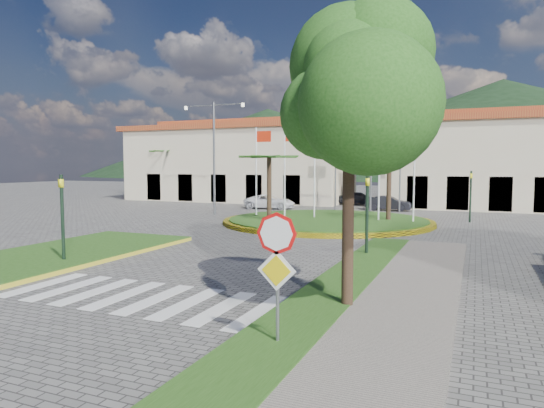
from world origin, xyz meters
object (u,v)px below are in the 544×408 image
at_px(stop_sign, 277,258).
at_px(car_dark_a, 359,198).
at_px(roundabout_island, 327,221).
at_px(deciduous_tree, 350,95).
at_px(car_dark_b, 388,203).
at_px(white_van, 270,202).

relative_size(stop_sign, car_dark_a, 0.74).
distance_m(roundabout_island, deciduous_tree, 18.55).
xyz_separation_m(stop_sign, car_dark_b, (-2.90, 30.06, -1.21)).
height_order(stop_sign, car_dark_b, stop_sign).
xyz_separation_m(roundabout_island, stop_sign, (4.90, -20.04, 1.62)).
distance_m(deciduous_tree, white_van, 28.44).
height_order(stop_sign, white_van, stop_sign).
distance_m(white_van, car_dark_a, 8.82).
bearing_deg(deciduous_tree, stop_sign, -101.18).
xyz_separation_m(deciduous_tree, white_van, (-12.75, 25.00, -4.60)).
relative_size(roundabout_island, deciduous_tree, 1.87).
bearing_deg(white_van, roundabout_island, -144.68).
distance_m(deciduous_tree, car_dark_a, 32.64).
xyz_separation_m(deciduous_tree, car_dark_a, (-6.88, 31.58, -4.57)).
bearing_deg(car_dark_a, stop_sign, -178.51).
height_order(roundabout_island, deciduous_tree, deciduous_tree).
xyz_separation_m(white_van, car_dark_b, (9.25, 2.02, 0.00)).
bearing_deg(stop_sign, car_dark_b, 95.51).
bearing_deg(car_dark_a, deciduous_tree, -176.50).
height_order(stop_sign, car_dark_a, stop_sign).
xyz_separation_m(stop_sign, deciduous_tree, (0.60, 3.04, 3.38)).
bearing_deg(deciduous_tree, white_van, 117.03).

